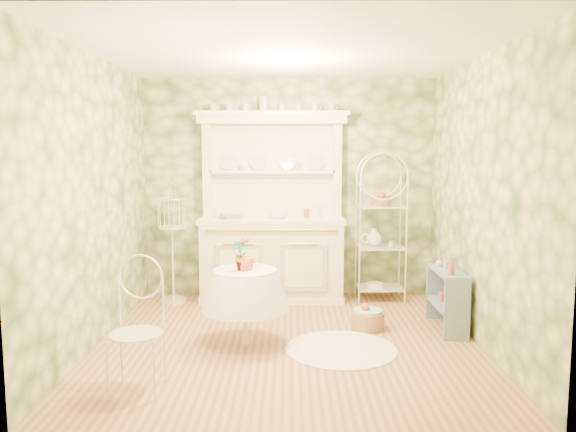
{
  "coord_description": "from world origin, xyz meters",
  "views": [
    {
      "loc": [
        0.03,
        -5.22,
        1.83
      ],
      "look_at": [
        0.0,
        0.5,
        1.15
      ],
      "focal_mm": 35.0,
      "sensor_mm": 36.0,
      "label": 1
    }
  ],
  "objects_px": {
    "side_shelf": "(447,300)",
    "floor_basket": "(368,319)",
    "bakers_rack": "(381,227)",
    "cafe_chair": "(136,340)",
    "birdcage_stand": "(172,247)",
    "round_table": "(245,308)",
    "kitchen_dresser": "(272,207)"
  },
  "relations": [
    {
      "from": "kitchen_dresser",
      "to": "floor_basket",
      "type": "height_order",
      "value": "kitchen_dresser"
    },
    {
      "from": "floor_basket",
      "to": "birdcage_stand",
      "type": "bearing_deg",
      "value": 155.0
    },
    {
      "from": "bakers_rack",
      "to": "round_table",
      "type": "height_order",
      "value": "bakers_rack"
    },
    {
      "from": "bakers_rack",
      "to": "side_shelf",
      "type": "relative_size",
      "value": 2.54
    },
    {
      "from": "bakers_rack",
      "to": "round_table",
      "type": "xyz_separation_m",
      "value": [
        -1.52,
        -1.59,
        -0.55
      ]
    },
    {
      "from": "bakers_rack",
      "to": "floor_basket",
      "type": "bearing_deg",
      "value": -106.17
    },
    {
      "from": "round_table",
      "to": "birdcage_stand",
      "type": "height_order",
      "value": "birdcage_stand"
    },
    {
      "from": "kitchen_dresser",
      "to": "side_shelf",
      "type": "relative_size",
      "value": 3.22
    },
    {
      "from": "kitchen_dresser",
      "to": "floor_basket",
      "type": "distance_m",
      "value": 1.86
    },
    {
      "from": "side_shelf",
      "to": "floor_basket",
      "type": "distance_m",
      "value": 0.83
    },
    {
      "from": "bakers_rack",
      "to": "birdcage_stand",
      "type": "relative_size",
      "value": 1.33
    },
    {
      "from": "floor_basket",
      "to": "kitchen_dresser",
      "type": "bearing_deg",
      "value": 131.13
    },
    {
      "from": "kitchen_dresser",
      "to": "round_table",
      "type": "distance_m",
      "value": 1.8
    },
    {
      "from": "bakers_rack",
      "to": "cafe_chair",
      "type": "height_order",
      "value": "bakers_rack"
    },
    {
      "from": "side_shelf",
      "to": "round_table",
      "type": "relative_size",
      "value": 1.02
    },
    {
      "from": "cafe_chair",
      "to": "floor_basket",
      "type": "height_order",
      "value": "cafe_chair"
    },
    {
      "from": "cafe_chair",
      "to": "floor_basket",
      "type": "relative_size",
      "value": 2.5
    },
    {
      "from": "kitchen_dresser",
      "to": "floor_basket",
      "type": "bearing_deg",
      "value": -48.87
    },
    {
      "from": "side_shelf",
      "to": "floor_basket",
      "type": "xyz_separation_m",
      "value": [
        -0.81,
        0.0,
        -0.2
      ]
    },
    {
      "from": "bakers_rack",
      "to": "kitchen_dresser",
      "type": "bearing_deg",
      "value": 178.01
    },
    {
      "from": "bakers_rack",
      "to": "floor_basket",
      "type": "height_order",
      "value": "bakers_rack"
    },
    {
      "from": "kitchen_dresser",
      "to": "cafe_chair",
      "type": "xyz_separation_m",
      "value": [
        -0.94,
        -2.66,
        -0.74
      ]
    },
    {
      "from": "side_shelf",
      "to": "kitchen_dresser",
      "type": "bearing_deg",
      "value": 150.11
    },
    {
      "from": "bakers_rack",
      "to": "side_shelf",
      "type": "bearing_deg",
      "value": -67.78
    },
    {
      "from": "round_table",
      "to": "floor_basket",
      "type": "height_order",
      "value": "round_table"
    },
    {
      "from": "side_shelf",
      "to": "round_table",
      "type": "distance_m",
      "value": 2.07
    },
    {
      "from": "side_shelf",
      "to": "birdcage_stand",
      "type": "bearing_deg",
      "value": 163.81
    },
    {
      "from": "cafe_chair",
      "to": "birdcage_stand",
      "type": "distance_m",
      "value": 2.56
    },
    {
      "from": "round_table",
      "to": "cafe_chair",
      "type": "bearing_deg",
      "value": -124.8
    },
    {
      "from": "bakers_rack",
      "to": "birdcage_stand",
      "type": "bearing_deg",
      "value": -178.63
    },
    {
      "from": "birdcage_stand",
      "to": "floor_basket",
      "type": "height_order",
      "value": "birdcage_stand"
    },
    {
      "from": "side_shelf",
      "to": "round_table",
      "type": "bearing_deg",
      "value": -164.99
    }
  ]
}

